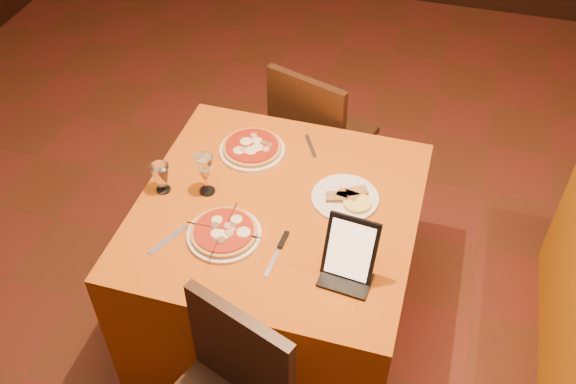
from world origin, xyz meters
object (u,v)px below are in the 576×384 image
(chair_main_far, at_px, (325,135))
(water_glass, at_px, (161,178))
(pizza_far, at_px, (252,149))
(main_table, at_px, (278,266))
(pizza_near, at_px, (224,233))
(wine_glass, at_px, (205,174))
(tablet, at_px, (350,249))

(chair_main_far, height_order, water_glass, chair_main_far)
(pizza_far, bearing_deg, main_table, -55.21)
(main_table, xyz_separation_m, pizza_far, (-0.20, 0.29, 0.39))
(pizza_near, xyz_separation_m, water_glass, (-0.32, 0.17, 0.05))
(chair_main_far, distance_m, wine_glass, 0.97)
(wine_glass, bearing_deg, chair_main_far, 70.55)
(chair_main_far, xyz_separation_m, pizza_near, (-0.15, -1.05, 0.31))
(chair_main_far, height_order, tablet, tablet)
(chair_main_far, distance_m, tablet, 1.21)
(main_table, height_order, tablet, tablet)
(main_table, distance_m, tablet, 0.65)
(main_table, height_order, pizza_far, pizza_far)
(pizza_far, bearing_deg, tablet, -44.51)
(pizza_near, height_order, wine_glass, wine_glass)
(main_table, relative_size, tablet, 4.51)
(chair_main_far, bearing_deg, water_glass, 79.97)
(pizza_near, relative_size, tablet, 1.16)
(water_glass, xyz_separation_m, tablet, (0.81, -0.20, 0.06))
(water_glass, bearing_deg, pizza_far, 50.69)
(main_table, distance_m, pizza_far, 0.53)
(chair_main_far, distance_m, pizza_near, 1.10)
(wine_glass, relative_size, tablet, 0.78)
(tablet, bearing_deg, pizza_near, -178.45)
(pizza_far, height_order, tablet, tablet)
(pizza_near, height_order, pizza_far, same)
(chair_main_far, relative_size, pizza_near, 3.21)
(wine_glass, bearing_deg, pizza_near, -54.40)
(pizza_far, relative_size, wine_glass, 1.50)
(water_glass, bearing_deg, wine_glass, 13.41)
(wine_glass, relative_size, water_glass, 1.46)
(tablet, bearing_deg, pizza_far, 141.02)
(pizza_far, relative_size, water_glass, 2.19)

